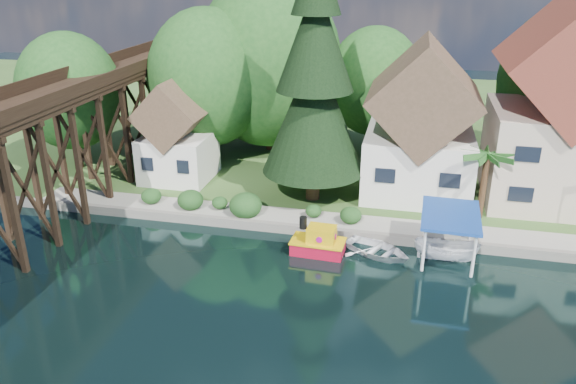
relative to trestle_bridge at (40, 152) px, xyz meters
name	(u,v)px	position (x,y,z in m)	size (l,w,h in m)	color
ground	(270,303)	(16.00, -5.17, -5.35)	(140.00, 140.00, 0.00)	black
bank	(350,123)	(16.00, 28.83, -5.10)	(140.00, 52.00, 0.50)	#304E1F
seawall	(364,236)	(20.00, 2.83, -5.04)	(60.00, 0.40, 0.62)	slate
promenade	(397,227)	(22.00, 4.13, -4.82)	(50.00, 2.60, 0.06)	gray
trestle_bridge	(40,152)	(0.00, 0.00, 0.00)	(4.12, 44.18, 9.30)	black
house_left	(420,130)	(23.00, 10.83, -0.21)	(7.64, 8.64, 11.02)	white
house_center	(558,118)	(32.00, 11.33, 1.07)	(8.65, 9.18, 13.89)	beige
shed	(177,137)	(5.00, 9.33, -1.52)	(5.09, 5.40, 7.85)	white
bg_trees	(347,81)	(17.00, 16.08, 1.94)	(49.90, 13.30, 10.57)	#382314
shrubs	(238,203)	(11.40, 4.09, -4.12)	(15.76, 2.47, 1.70)	#184017
conifer	(315,81)	(15.86, 7.63, 3.57)	(7.10, 7.10, 17.48)	#382314
palm_tree	(487,158)	(27.24, 6.94, -0.68)	(3.77, 3.77, 4.78)	#382314
tugboat	(319,243)	(17.52, 0.61, -4.65)	(3.28, 1.91, 2.32)	#A90B27
boat_white_a	(378,248)	(21.00, 1.21, -4.92)	(2.94, 4.11, 0.85)	white
boat_canopy	(448,241)	(24.96, 1.37, -4.05)	(3.84, 4.80, 3.02)	white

